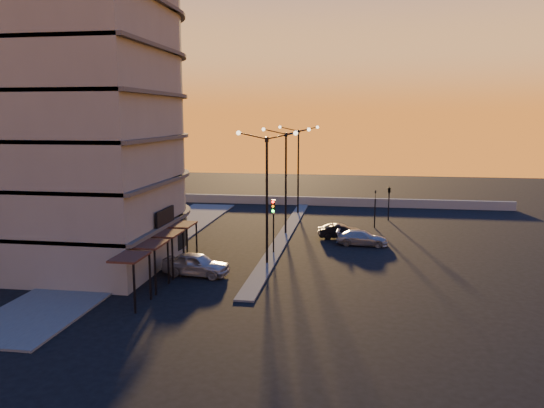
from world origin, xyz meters
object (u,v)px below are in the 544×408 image
(streetlamp_mid, at_px, (286,172))
(car_wagon, at_px, (362,238))
(traffic_light_main, at_px, (273,217))
(car_sedan, at_px, (340,231))
(car_hatchback, at_px, (196,264))

(streetlamp_mid, distance_m, car_wagon, 8.98)
(car_wagon, bearing_deg, traffic_light_main, 123.44)
(streetlamp_mid, bearing_deg, car_sedan, -11.27)
(streetlamp_mid, xyz_separation_m, car_sedan, (4.93, -0.98, -4.97))
(car_sedan, bearing_deg, car_wagon, -150.55)
(car_sedan, bearing_deg, traffic_light_main, 130.58)
(streetlamp_mid, height_order, car_wagon, streetlamp_mid)
(streetlamp_mid, bearing_deg, traffic_light_main, -90.00)
(car_hatchback, relative_size, car_wagon, 1.07)
(car_sedan, bearing_deg, car_hatchback, 132.95)
(traffic_light_main, xyz_separation_m, car_hatchback, (-4.21, -6.27, -2.12))
(car_hatchback, height_order, car_sedan, car_hatchback)
(traffic_light_main, height_order, car_hatchback, traffic_light_main)
(car_sedan, xyz_separation_m, car_wagon, (1.84, -2.18, -0.01))
(car_hatchback, height_order, car_wagon, car_hatchback)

